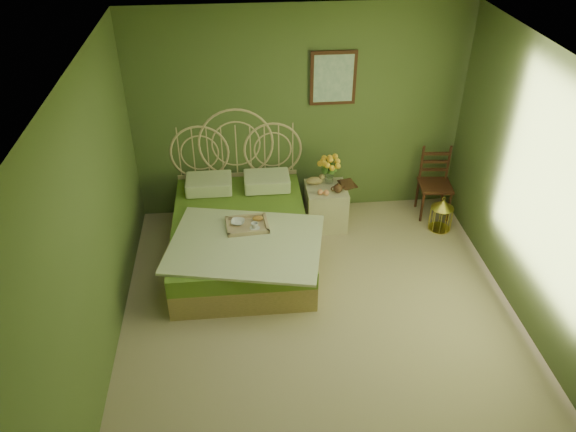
{
  "coord_description": "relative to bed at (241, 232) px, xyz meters",
  "views": [
    {
      "loc": [
        -0.73,
        -3.97,
        4.03
      ],
      "look_at": [
        -0.25,
        1.0,
        0.69
      ],
      "focal_mm": 35.0,
      "sensor_mm": 36.0,
      "label": 1
    }
  ],
  "objects": [
    {
      "name": "wall_back",
      "position": [
        0.77,
        0.96,
        0.99
      ],
      "size": [
        4.0,
        0.0,
        4.0
      ],
      "primitive_type": "plane",
      "rotation": [
        1.57,
        0.0,
        0.0
      ],
      "color": "#4F6133",
      "rests_on": "floor"
    },
    {
      "name": "nightstand",
      "position": [
        1.07,
        0.51,
        0.04
      ],
      "size": [
        0.49,
        0.49,
        0.97
      ],
      "color": "#C1B49D",
      "rests_on": "floor"
    },
    {
      "name": "cereal_bowl",
      "position": [
        -0.02,
        -0.17,
        0.25
      ],
      "size": [
        0.18,
        0.18,
        0.04
      ],
      "primitive_type": "imported",
      "rotation": [
        0.0,
        0.0,
        -0.19
      ],
      "color": "white",
      "rests_on": "bed"
    },
    {
      "name": "wall_left",
      "position": [
        -1.23,
        -1.29,
        0.99
      ],
      "size": [
        0.0,
        4.5,
        4.5
      ],
      "primitive_type": "plane",
      "rotation": [
        1.57,
        0.0,
        1.57
      ],
      "color": "#4F6133",
      "rests_on": "floor"
    },
    {
      "name": "bed",
      "position": [
        0.0,
        0.0,
        0.0
      ],
      "size": [
        1.79,
        2.26,
        1.4
      ],
      "color": "tan",
      "rests_on": "floor"
    },
    {
      "name": "coffee_cup",
      "position": [
        0.16,
        -0.28,
        0.27
      ],
      "size": [
        0.08,
        0.08,
        0.07
      ],
      "primitive_type": "imported",
      "rotation": [
        0.0,
        0.0,
        -0.05
      ],
      "color": "white",
      "rests_on": "bed"
    },
    {
      "name": "book_upper",
      "position": [
        1.24,
        0.52,
        0.26
      ],
      "size": [
        0.16,
        0.21,
        0.02
      ],
      "primitive_type": "imported",
      "rotation": [
        0.0,
        0.0,
        -0.02
      ],
      "color": "#472819",
      "rests_on": "nightstand"
    },
    {
      "name": "ceiling",
      "position": [
        0.77,
        -1.29,
        2.29
      ],
      "size": [
        4.5,
        4.5,
        0.0
      ],
      "primitive_type": "plane",
      "rotation": [
        3.14,
        0.0,
        0.0
      ],
      "color": "silver",
      "rests_on": "wall_back"
    },
    {
      "name": "floor",
      "position": [
        0.77,
        -1.29,
        -0.31
      ],
      "size": [
        4.5,
        4.5,
        0.0
      ],
      "primitive_type": "plane",
      "color": "tan",
      "rests_on": "ground"
    },
    {
      "name": "wall_right",
      "position": [
        2.77,
        -1.29,
        0.99
      ],
      "size": [
        0.0,
        4.5,
        4.5
      ],
      "primitive_type": "plane",
      "rotation": [
        1.57,
        0.0,
        -1.57
      ],
      "color": "#4F6133",
      "rests_on": "floor"
    },
    {
      "name": "book_lower",
      "position": [
        1.24,
        0.52,
        0.24
      ],
      "size": [
        0.23,
        0.27,
        0.02
      ],
      "primitive_type": "imported",
      "rotation": [
        0.0,
        0.0,
        0.23
      ],
      "color": "#381E0F",
      "rests_on": "nightstand"
    },
    {
      "name": "wall_art",
      "position": [
        1.16,
        0.93,
        1.44
      ],
      "size": [
        0.54,
        0.04,
        0.64
      ],
      "color": "black",
      "rests_on": "wall_back"
    },
    {
      "name": "chair",
      "position": [
        2.47,
        0.68,
        0.19
      ],
      "size": [
        0.43,
        0.43,
        0.89
      ],
      "rotation": [
        0.0,
        0.0,
        -0.1
      ],
      "color": "black",
      "rests_on": "floor"
    },
    {
      "name": "birdcage",
      "position": [
        2.47,
        0.27,
        -0.1
      ],
      "size": [
        0.27,
        0.27,
        0.41
      ],
      "rotation": [
        0.0,
        0.0,
        0.18
      ],
      "color": "gold",
      "rests_on": "floor"
    }
  ]
}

